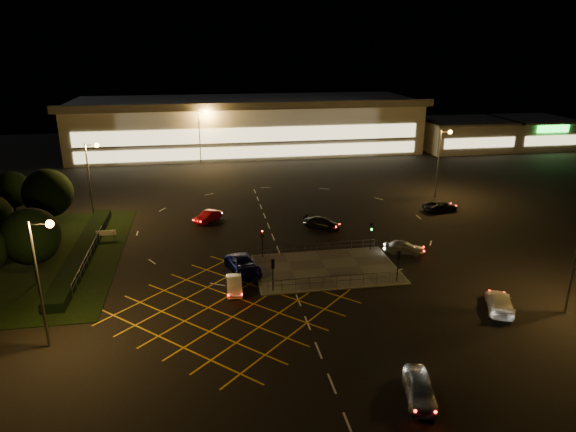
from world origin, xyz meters
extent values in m
plane|color=black|center=(0.00, 0.00, 0.00)|extent=(180.00, 180.00, 0.00)
cube|color=#4C4944|center=(2.00, -2.00, 0.06)|extent=(14.00, 9.00, 0.12)
cube|color=black|center=(-28.00, 6.00, 0.04)|extent=(18.00, 30.00, 0.08)
cube|color=black|center=(-23.00, 6.00, 0.50)|extent=(2.00, 26.00, 1.00)
cube|color=beige|center=(0.00, 62.00, 5.00)|extent=(70.00, 25.00, 10.00)
cube|color=slate|center=(0.00, 62.00, 10.20)|extent=(72.00, 26.50, 0.60)
cube|color=#FFEAA5|center=(0.00, 49.45, 5.00)|extent=(66.00, 0.20, 3.00)
cube|color=#FFEAA5|center=(0.00, 49.45, 1.80)|extent=(66.00, 0.20, 2.20)
cube|color=beige|center=(46.00, 54.00, 3.00)|extent=(18.00, 14.00, 6.00)
cube|color=slate|center=(46.00, 54.00, 6.15)|extent=(18.80, 14.80, 0.40)
cube|color=#FFEAA5|center=(46.00, 46.95, 2.60)|extent=(15.30, 0.20, 2.00)
cube|color=beige|center=(62.00, 54.00, 3.00)|extent=(14.00, 14.00, 6.00)
cube|color=slate|center=(62.00, 54.00, 6.15)|extent=(14.80, 14.80, 0.40)
cube|color=#FFEAA5|center=(62.00, 46.95, 2.60)|extent=(11.90, 0.20, 2.00)
cube|color=#19E533|center=(62.00, 46.85, 5.00)|extent=(7.00, 0.30, 1.40)
cylinder|color=slate|center=(-22.00, -12.00, 5.00)|extent=(0.20, 0.20, 10.00)
cylinder|color=slate|center=(-21.30, -12.00, 9.80)|extent=(1.40, 0.12, 0.12)
sphere|color=orange|center=(-20.60, -12.00, 9.75)|extent=(0.56, 0.56, 0.56)
cylinder|color=slate|center=(20.00, -14.00, 5.00)|extent=(0.20, 0.20, 10.00)
cylinder|color=slate|center=(-24.00, 18.00, 5.00)|extent=(0.20, 0.20, 10.00)
cylinder|color=slate|center=(-23.30, 18.00, 9.80)|extent=(1.40, 0.12, 0.12)
sphere|color=orange|center=(-22.60, 18.00, 9.75)|extent=(0.56, 0.56, 0.56)
cylinder|color=slate|center=(24.00, 20.00, 5.00)|extent=(0.20, 0.20, 10.00)
cylinder|color=slate|center=(24.70, 20.00, 9.80)|extent=(1.40, 0.12, 0.12)
sphere|color=orange|center=(25.40, 20.00, 9.75)|extent=(0.56, 0.56, 0.56)
cylinder|color=slate|center=(-10.00, 48.00, 5.00)|extent=(0.20, 0.20, 10.00)
cylinder|color=slate|center=(-9.30, 48.00, 9.80)|extent=(1.40, 0.12, 0.12)
sphere|color=orange|center=(-8.60, 48.00, 9.75)|extent=(0.56, 0.56, 0.56)
cylinder|color=slate|center=(30.00, 50.00, 5.00)|extent=(0.20, 0.20, 10.00)
cylinder|color=slate|center=(30.70, 50.00, 9.80)|extent=(1.40, 0.12, 0.12)
sphere|color=orange|center=(31.40, 50.00, 9.75)|extent=(0.56, 0.56, 0.56)
cylinder|color=black|center=(-4.00, -6.00, 1.62)|extent=(0.10, 0.10, 3.00)
cube|color=black|center=(-4.00, -6.00, 2.82)|extent=(0.28, 0.18, 0.90)
sphere|color=#19FF33|center=(-4.00, -5.87, 2.82)|extent=(0.16, 0.16, 0.16)
cylinder|color=black|center=(8.00, -6.00, 1.62)|extent=(0.10, 0.10, 3.00)
cube|color=black|center=(8.00, -6.00, 2.82)|extent=(0.28, 0.18, 0.90)
sphere|color=#19FF33|center=(8.00, -5.87, 2.82)|extent=(0.16, 0.16, 0.16)
cylinder|color=black|center=(-4.00, 2.00, 1.62)|extent=(0.10, 0.10, 3.00)
cube|color=black|center=(-4.00, 2.00, 2.82)|extent=(0.28, 0.18, 0.90)
sphere|color=#FF0C0C|center=(-4.00, 1.87, 2.82)|extent=(0.16, 0.16, 0.16)
cylinder|color=black|center=(8.00, 2.00, 1.62)|extent=(0.10, 0.10, 3.00)
cube|color=black|center=(8.00, 2.00, 2.82)|extent=(0.28, 0.18, 0.90)
sphere|color=#19FF33|center=(8.00, 1.87, 2.82)|extent=(0.16, 0.16, 0.16)
cylinder|color=black|center=(-28.00, 14.00, 1.44)|extent=(0.36, 0.36, 2.88)
sphere|color=black|center=(-28.00, 14.00, 4.96)|extent=(5.76, 5.76, 5.76)
cylinder|color=black|center=(-34.00, 20.00, 1.17)|extent=(0.36, 0.36, 2.34)
sphere|color=black|center=(-34.00, 20.00, 4.03)|extent=(4.68, 4.68, 4.68)
cylinder|color=black|center=(-26.00, 0.00, 1.35)|extent=(0.36, 0.36, 2.70)
sphere|color=black|center=(-26.00, 0.00, 4.65)|extent=(5.40, 5.40, 5.40)
imported|color=#AFB3B7|center=(3.16, -22.43, 0.77)|extent=(2.85, 4.83, 1.54)
imported|color=silver|center=(-7.50, -5.27, 0.64)|extent=(1.51, 3.96, 1.29)
imported|color=#0C114C|center=(-6.33, -1.28, 0.77)|extent=(3.85, 5.98, 1.53)
imported|color=black|center=(4.40, 9.99, 0.67)|extent=(4.87, 4.23, 1.35)
imported|color=silver|center=(11.35, 0.64, 0.71)|extent=(4.49, 3.12, 1.42)
imported|color=maroon|center=(-9.45, 14.96, 0.68)|extent=(3.81, 4.02, 1.35)
imported|color=black|center=(21.98, 14.06, 0.66)|extent=(5.03, 2.88, 1.32)
imported|color=silver|center=(14.68, -12.65, 0.73)|extent=(3.90, 5.39, 1.45)
camera|label=1|loc=(-9.84, -48.22, 21.78)|focal=32.00mm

